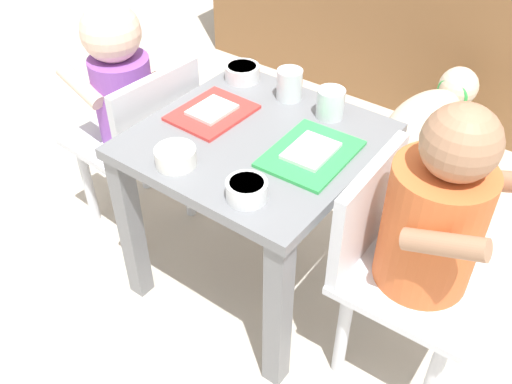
% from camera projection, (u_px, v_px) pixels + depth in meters
% --- Properties ---
extents(ground_plane, '(7.00, 7.00, 0.00)m').
position_uv_depth(ground_plane, '(256.00, 276.00, 1.51)').
color(ground_plane, beige).
extents(dining_table, '(0.49, 0.48, 0.45)m').
position_uv_depth(dining_table, '(256.00, 170.00, 1.29)').
color(dining_table, slate).
rests_on(dining_table, ground).
extents(seated_child_left, '(0.30, 0.30, 0.65)m').
position_uv_depth(seated_child_left, '(126.00, 95.00, 1.43)').
color(seated_child_left, silver).
rests_on(seated_child_left, ground).
extents(seated_child_right, '(0.29, 0.29, 0.68)m').
position_uv_depth(seated_child_right, '(427.00, 224.00, 1.05)').
color(seated_child_right, silver).
rests_on(seated_child_right, ground).
extents(dog, '(0.21, 0.46, 0.31)m').
position_uv_depth(dog, '(429.00, 118.00, 1.73)').
color(dog, beige).
rests_on(dog, ground).
extents(food_tray_left, '(0.15, 0.18, 0.02)m').
position_uv_depth(food_tray_left, '(212.00, 112.00, 1.29)').
color(food_tray_left, red).
rests_on(food_tray_left, dining_table).
extents(food_tray_right, '(0.16, 0.21, 0.02)m').
position_uv_depth(food_tray_right, '(311.00, 153.00, 1.17)').
color(food_tray_right, green).
rests_on(food_tray_right, dining_table).
extents(water_cup_left, '(0.06, 0.06, 0.07)m').
position_uv_depth(water_cup_left, '(330.00, 105.00, 1.27)').
color(water_cup_left, white).
rests_on(water_cup_left, dining_table).
extents(water_cup_right, '(0.06, 0.06, 0.07)m').
position_uv_depth(water_cup_right, '(289.00, 86.00, 1.33)').
color(water_cup_right, white).
rests_on(water_cup_right, dining_table).
extents(veggie_bowl_near, '(0.08, 0.08, 0.04)m').
position_uv_depth(veggie_bowl_near, '(176.00, 156.00, 1.14)').
color(veggie_bowl_near, white).
rests_on(veggie_bowl_near, dining_table).
extents(cereal_bowl_left_side, '(0.08, 0.08, 0.04)m').
position_uv_depth(cereal_bowl_left_side, '(247.00, 190.00, 1.05)').
color(cereal_bowl_left_side, white).
rests_on(cereal_bowl_left_side, dining_table).
extents(veggie_bowl_far, '(0.09, 0.09, 0.04)m').
position_uv_depth(veggie_bowl_far, '(242.00, 72.00, 1.41)').
color(veggie_bowl_far, white).
rests_on(veggie_bowl_far, dining_table).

